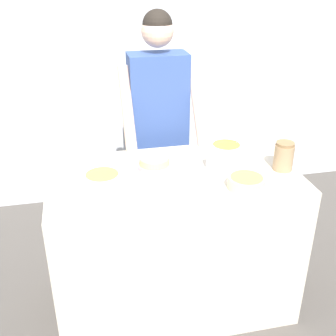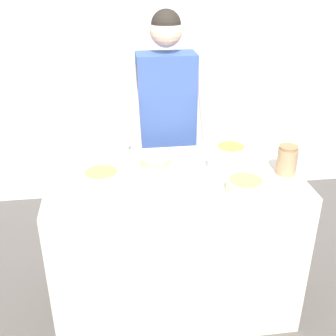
# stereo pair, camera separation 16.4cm
# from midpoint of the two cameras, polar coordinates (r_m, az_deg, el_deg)

# --- Properties ---
(wall_back) EXTENTS (10.00, 0.05, 2.60)m
(wall_back) POSITION_cam_midpoint_polar(r_m,az_deg,el_deg) (3.74, -1.37, 14.65)
(wall_back) COLOR silver
(wall_back) RESTS_ON ground_plane
(counter) EXTENTS (1.44, 0.78, 0.95)m
(counter) POSITION_cam_midpoint_polar(r_m,az_deg,el_deg) (2.69, 2.55, -9.87)
(counter) COLOR beige
(counter) RESTS_ON ground_plane
(person_baker) EXTENTS (0.55, 0.49, 1.78)m
(person_baker) POSITION_cam_midpoint_polar(r_m,az_deg,el_deg) (3.00, 1.36, 7.35)
(person_baker) COLOR #2D2D38
(person_baker) RESTS_ON ground_plane
(cake) EXTENTS (0.34, 0.34, 0.10)m
(cake) POSITION_cam_midpoint_polar(r_m,az_deg,el_deg) (2.45, 0.19, 0.35)
(cake) COLOR silver
(cake) RESTS_ON counter
(frosting_bowl_orange) EXTENTS (0.20, 0.20, 0.16)m
(frosting_bowl_orange) POSITION_cam_midpoint_polar(r_m,az_deg,el_deg) (2.70, 10.23, 2.36)
(frosting_bowl_orange) COLOR white
(frosting_bowl_orange) RESTS_ON counter
(frosting_bowl_olive) EXTENTS (0.21, 0.21, 0.08)m
(frosting_bowl_olive) POSITION_cam_midpoint_polar(r_m,az_deg,el_deg) (2.31, -6.97, -1.36)
(frosting_bowl_olive) COLOR white
(frosting_bowl_olive) RESTS_ON counter
(frosting_bowl_yellow) EXTENTS (0.20, 0.20, 0.07)m
(frosting_bowl_yellow) POSITION_cam_midpoint_polar(r_m,az_deg,el_deg) (2.29, 12.46, -2.31)
(frosting_bowl_yellow) COLOR beige
(frosting_bowl_yellow) RESTS_ON counter
(drinking_glass) EXTENTS (0.06, 0.06, 0.12)m
(drinking_glass) POSITION_cam_midpoint_polar(r_m,az_deg,el_deg) (2.48, 8.07, 0.97)
(drinking_glass) COLOR silver
(drinking_glass) RESTS_ON counter
(ceramic_plate) EXTENTS (0.24, 0.24, 0.01)m
(ceramic_plate) POSITION_cam_midpoint_polar(r_m,az_deg,el_deg) (2.24, 6.25, -3.43)
(ceramic_plate) COLOR white
(ceramic_plate) RESTS_ON counter
(stoneware_jar) EXTENTS (0.11, 0.11, 0.17)m
(stoneware_jar) POSITION_cam_midpoint_polar(r_m,az_deg,el_deg) (2.52, 17.63, 0.99)
(stoneware_jar) COLOR #9E7F5B
(stoneware_jar) RESTS_ON counter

